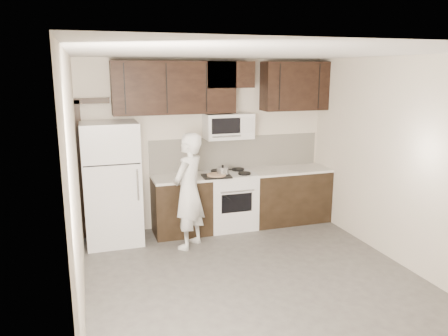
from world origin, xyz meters
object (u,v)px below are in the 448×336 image
refrigerator (112,183)px  person (189,191)px  stove (230,200)px  microwave (228,126)px

refrigerator → person: 1.16m
stove → refrigerator: bearing=-178.5°
microwave → refrigerator: (-1.85, -0.17, -0.75)m
microwave → refrigerator: microwave is taller
microwave → person: size_ratio=0.45×
stove → refrigerator: 1.90m
refrigerator → stove: bearing=1.5°
microwave → refrigerator: size_ratio=0.42×
microwave → person: microwave is taller
microwave → person: 1.35m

